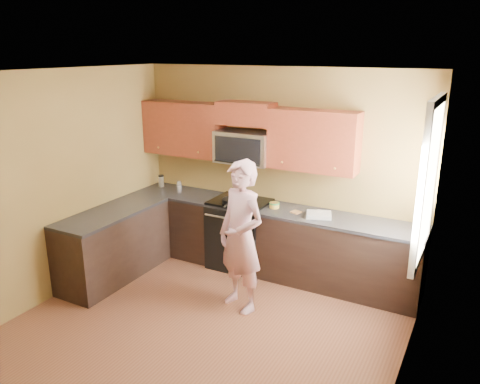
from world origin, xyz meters
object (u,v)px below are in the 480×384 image
Objects in this scene: stove at (240,233)px; travel_mug at (162,186)px; microwave at (245,163)px; woman at (241,237)px; butter_tub at (274,208)px; frying_pan at (233,203)px.

travel_mug is at bearing 175.00° from stove.
microwave is 0.43× the size of woman.
stove is 1.25× the size of microwave.
butter_tub is at bearing 2.46° from stove.
woman is 1.01m from frying_pan.
frying_pan reaches higher than stove.
microwave is 1.51m from travel_mug.
frying_pan is 3.74× the size of butter_tub.
stove is 1.49m from travel_mug.
butter_tub is 1.91m from travel_mug.
butter_tub is at bearing -3.07° from travel_mug.
stove is 0.98m from microwave.
travel_mug is at bearing 171.25° from woman.
stove is at bearing -90.00° from microwave.
butter_tub is 0.73× the size of travel_mug.
woman reaches higher than travel_mug.
woman is at bearing -62.79° from frying_pan.
microwave is 0.57m from frying_pan.
microwave is (0.00, 0.12, 0.97)m from stove.
microwave is at bearing 0.05° from travel_mug.
frying_pan is at bearing -163.01° from butter_tub.
woman is at bearing -63.98° from microwave.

